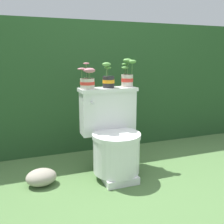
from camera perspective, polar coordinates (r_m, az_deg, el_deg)
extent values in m
plane|color=#4C703D|center=(2.19, 2.66, -14.76)|extent=(12.00, 12.00, 0.00)
cube|color=#234723|center=(2.99, -5.19, 6.27)|extent=(4.05, 0.73, 1.36)
cube|color=silver|center=(2.18, 0.99, -13.99)|extent=(0.27, 0.37, 0.06)
cylinder|color=silver|center=(2.11, 1.01, -9.68)|extent=(0.39, 0.39, 0.29)
cylinder|color=silver|center=(2.05, 1.03, -5.40)|extent=(0.40, 0.40, 0.04)
cube|color=silver|center=(2.21, -0.95, -0.06)|extent=(0.48, 0.16, 0.38)
cube|color=silver|center=(2.17, -0.97, 5.17)|extent=(0.50, 0.19, 0.03)
cylinder|color=silver|center=(2.04, -4.45, 2.07)|extent=(0.02, 0.05, 0.02)
cylinder|color=beige|center=(2.10, -5.65, 6.45)|extent=(0.12, 0.12, 0.09)
cylinder|color=red|center=(2.10, -5.65, 6.57)|extent=(0.12, 0.12, 0.03)
cylinder|color=#332319|center=(2.09, -5.67, 7.47)|extent=(0.11, 0.11, 0.01)
cylinder|color=#4C753D|center=(2.05, -5.14, 8.32)|extent=(0.01, 0.01, 0.06)
ellipsoid|color=#B26B75|center=(2.05, -5.16, 9.45)|extent=(0.09, 0.07, 0.04)
cylinder|color=#4C753D|center=(2.10, -5.89, 9.26)|extent=(0.01, 0.01, 0.12)
ellipsoid|color=#B26B75|center=(2.10, -5.93, 10.99)|extent=(0.05, 0.04, 0.01)
cylinder|color=#4C753D|center=(2.08, -5.39, 8.42)|extent=(0.01, 0.01, 0.06)
ellipsoid|color=#B26B75|center=(2.08, -5.41, 9.48)|extent=(0.10, 0.07, 0.03)
cylinder|color=#4C753D|center=(2.07, -6.95, 8.58)|extent=(0.01, 0.01, 0.07)
ellipsoid|color=#B26B75|center=(2.07, -6.98, 9.75)|extent=(0.07, 0.05, 0.02)
cylinder|color=#262628|center=(2.17, -0.81, 6.88)|extent=(0.10, 0.10, 0.10)
cylinder|color=orange|center=(2.17, -0.81, 7.01)|extent=(0.10, 0.10, 0.03)
cylinder|color=#332319|center=(2.17, -0.81, 8.03)|extent=(0.09, 0.09, 0.01)
cylinder|color=#4C753D|center=(2.17, -1.14, 9.40)|extent=(0.01, 0.01, 0.09)
ellipsoid|color=#569342|center=(2.16, -1.15, 10.79)|extent=(0.06, 0.04, 0.02)
cylinder|color=#4C753D|center=(2.18, -0.97, 9.05)|extent=(0.01, 0.01, 0.06)
ellipsoid|color=#569342|center=(2.18, -0.97, 10.08)|extent=(0.06, 0.04, 0.02)
cylinder|color=#4C753D|center=(2.13, -1.26, 9.34)|extent=(0.01, 0.01, 0.09)
ellipsoid|color=#569342|center=(2.12, -1.27, 10.84)|extent=(0.08, 0.05, 0.03)
cylinder|color=beige|center=(2.25, 3.49, 7.18)|extent=(0.10, 0.10, 0.11)
cylinder|color=red|center=(2.25, 3.50, 7.31)|extent=(0.11, 0.11, 0.03)
cylinder|color=#332319|center=(2.25, 3.51, 8.40)|extent=(0.09, 0.09, 0.01)
cylinder|color=#4C753D|center=(2.26, 2.98, 9.23)|extent=(0.01, 0.01, 0.05)
ellipsoid|color=#569342|center=(2.26, 2.99, 10.07)|extent=(0.07, 0.05, 0.03)
cylinder|color=#4C753D|center=(2.26, 3.54, 10.02)|extent=(0.01, 0.01, 0.11)
ellipsoid|color=#569342|center=(2.26, 3.57, 11.70)|extent=(0.08, 0.06, 0.03)
cylinder|color=#4C753D|center=(2.28, 3.06, 9.68)|extent=(0.01, 0.01, 0.08)
ellipsoid|color=#569342|center=(2.28, 3.08, 10.87)|extent=(0.07, 0.05, 0.02)
cylinder|color=#4C753D|center=(2.25, 4.60, 9.85)|extent=(0.01, 0.01, 0.10)
ellipsoid|color=#569342|center=(2.25, 4.63, 11.40)|extent=(0.08, 0.06, 0.03)
ellipsoid|color=#9E9384|center=(2.13, -15.85, -14.14)|extent=(0.24, 0.19, 0.13)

